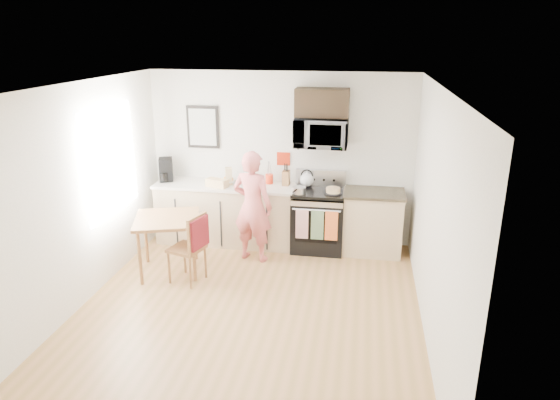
% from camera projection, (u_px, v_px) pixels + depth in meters
% --- Properties ---
extents(floor, '(4.60, 4.60, 0.00)m').
position_uv_depth(floor, '(248.00, 312.00, 5.86)').
color(floor, olive).
rests_on(floor, ground).
extents(back_wall, '(4.00, 0.04, 2.60)m').
position_uv_depth(back_wall, '(280.00, 158.00, 7.60)').
color(back_wall, silver).
rests_on(back_wall, floor).
extents(front_wall, '(4.00, 0.04, 2.60)m').
position_uv_depth(front_wall, '(165.00, 322.00, 3.30)').
color(front_wall, silver).
rests_on(front_wall, floor).
extents(left_wall, '(0.04, 4.60, 2.60)m').
position_uv_depth(left_wall, '(77.00, 198.00, 5.76)').
color(left_wall, silver).
rests_on(left_wall, floor).
extents(right_wall, '(0.04, 4.60, 2.60)m').
position_uv_depth(right_wall, '(435.00, 219.00, 5.13)').
color(right_wall, silver).
rests_on(right_wall, floor).
extents(ceiling, '(4.00, 4.60, 0.04)m').
position_uv_depth(ceiling, '(242.00, 87.00, 5.03)').
color(ceiling, white).
rests_on(ceiling, back_wall).
extents(window, '(0.06, 1.40, 1.50)m').
position_uv_depth(window, '(111.00, 161.00, 6.43)').
color(window, silver).
rests_on(window, left_wall).
extents(cabinet_left, '(2.10, 0.60, 0.90)m').
position_uv_depth(cabinet_left, '(226.00, 214.00, 7.71)').
color(cabinet_left, tan).
rests_on(cabinet_left, floor).
extents(countertop_left, '(2.14, 0.64, 0.04)m').
position_uv_depth(countertop_left, '(225.00, 185.00, 7.56)').
color(countertop_left, beige).
rests_on(countertop_left, cabinet_left).
extents(cabinet_right, '(0.84, 0.60, 0.90)m').
position_uv_depth(cabinet_right, '(372.00, 223.00, 7.36)').
color(cabinet_right, tan).
rests_on(cabinet_right, floor).
extents(countertop_right, '(0.88, 0.64, 0.04)m').
position_uv_depth(countertop_right, '(374.00, 193.00, 7.21)').
color(countertop_right, black).
rests_on(countertop_right, cabinet_right).
extents(range, '(0.76, 0.70, 1.16)m').
position_uv_depth(range, '(318.00, 221.00, 7.47)').
color(range, black).
rests_on(range, floor).
extents(microwave, '(0.76, 0.51, 0.42)m').
position_uv_depth(microwave, '(321.00, 133.00, 7.15)').
color(microwave, '#B2B3B7').
rests_on(microwave, back_wall).
extents(upper_cabinet, '(0.76, 0.35, 0.40)m').
position_uv_depth(upper_cabinet, '(322.00, 103.00, 7.05)').
color(upper_cabinet, black).
rests_on(upper_cabinet, back_wall).
extents(wall_art, '(0.50, 0.04, 0.65)m').
position_uv_depth(wall_art, '(203.00, 127.00, 7.62)').
color(wall_art, black).
rests_on(wall_art, back_wall).
extents(wall_trivet, '(0.20, 0.02, 0.20)m').
position_uv_depth(wall_trivet, '(283.00, 159.00, 7.58)').
color(wall_trivet, red).
rests_on(wall_trivet, back_wall).
extents(person, '(0.66, 0.50, 1.60)m').
position_uv_depth(person, '(253.00, 206.00, 7.00)').
color(person, '#B73237').
rests_on(person, floor).
extents(dining_table, '(0.91, 0.91, 0.78)m').
position_uv_depth(dining_table, '(167.00, 224.00, 6.66)').
color(dining_table, brown).
rests_on(dining_table, floor).
extents(chair, '(0.53, 0.50, 0.94)m').
position_uv_depth(chair, '(194.00, 240.00, 6.37)').
color(chair, brown).
rests_on(chair, floor).
extents(knife_block, '(0.11, 0.15, 0.22)m').
position_uv_depth(knife_block, '(286.00, 178.00, 7.48)').
color(knife_block, brown).
rests_on(knife_block, countertop_left).
extents(utensil_crock, '(0.12, 0.12, 0.35)m').
position_uv_depth(utensil_crock, '(269.00, 175.00, 7.55)').
color(utensil_crock, red).
rests_on(utensil_crock, countertop_left).
extents(fruit_bowl, '(0.29, 0.29, 0.11)m').
position_uv_depth(fruit_bowl, '(228.00, 180.00, 7.58)').
color(fruit_bowl, white).
rests_on(fruit_bowl, countertop_left).
extents(milk_carton, '(0.13, 0.13, 0.26)m').
position_uv_depth(milk_carton, '(229.00, 176.00, 7.50)').
color(milk_carton, tan).
rests_on(milk_carton, countertop_left).
extents(coffee_maker, '(0.27, 0.32, 0.35)m').
position_uv_depth(coffee_maker, '(166.00, 170.00, 7.69)').
color(coffee_maker, black).
rests_on(coffee_maker, countertop_left).
extents(bread_bag, '(0.36, 0.25, 0.12)m').
position_uv_depth(bread_bag, '(217.00, 183.00, 7.41)').
color(bread_bag, tan).
rests_on(bread_bag, countertop_left).
extents(cake, '(0.25, 0.25, 0.08)m').
position_uv_depth(cake, '(333.00, 191.00, 7.16)').
color(cake, black).
rests_on(cake, range).
extents(kettle, '(0.21, 0.21, 0.26)m').
position_uv_depth(kettle, '(307.00, 179.00, 7.46)').
color(kettle, white).
rests_on(kettle, range).
extents(pot, '(0.19, 0.32, 0.10)m').
position_uv_depth(pot, '(299.00, 190.00, 7.15)').
color(pot, '#B2B3B7').
rests_on(pot, range).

